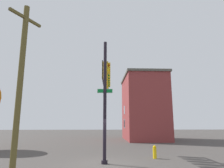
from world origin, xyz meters
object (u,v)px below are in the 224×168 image
(signal_pole_assembly, at_px, (106,80))
(brick_building, at_px, (144,107))
(utility_pole, at_px, (20,83))
(fire_hydrant, at_px, (155,152))

(signal_pole_assembly, height_order, brick_building, brick_building)
(signal_pole_assembly, bearing_deg, utility_pole, 144.11)
(signal_pole_assembly, relative_size, utility_pole, 0.95)
(signal_pole_assembly, xyz_separation_m, brick_building, (14.15, -5.63, -0.83))
(signal_pole_assembly, height_order, utility_pole, utility_pole)
(fire_hydrant, distance_m, brick_building, 15.55)
(signal_pole_assembly, xyz_separation_m, utility_pole, (-5.41, 3.92, -1.31))
(signal_pole_assembly, distance_m, utility_pole, 6.81)
(fire_hydrant, bearing_deg, signal_pole_assembly, 78.58)
(utility_pole, relative_size, fire_hydrant, 9.36)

